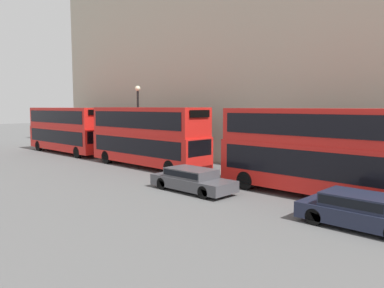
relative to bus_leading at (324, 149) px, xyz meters
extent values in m
cube|color=red|center=(0.00, 0.01, -0.91)|extent=(2.55, 10.70, 2.29)
cube|color=red|center=(0.00, 0.01, 1.09)|extent=(2.50, 10.49, 1.72)
cube|color=black|center=(0.00, 0.01, -0.64)|extent=(2.59, 9.85, 1.28)
cube|color=black|center=(0.00, 0.01, 1.18)|extent=(2.59, 9.85, 1.03)
cylinder|color=black|center=(-1.12, 3.76, -1.91)|extent=(0.30, 1.00, 1.00)
cylinder|color=black|center=(1.13, 3.76, -1.91)|extent=(0.30, 1.00, 1.00)
cube|color=red|center=(0.00, 13.40, -1.01)|extent=(2.55, 10.54, 2.08)
cube|color=red|center=(0.00, 13.40, 1.00)|extent=(2.50, 10.33, 1.95)
cube|color=black|center=(0.00, 13.40, -0.76)|extent=(2.59, 9.69, 1.17)
cube|color=black|center=(0.00, 13.40, 1.10)|extent=(2.59, 9.69, 1.17)
cube|color=black|center=(0.00, 8.16, -0.60)|extent=(2.17, 0.06, 1.04)
cube|color=black|center=(0.00, 8.16, 1.58)|extent=(1.78, 0.06, 0.47)
cylinder|color=black|center=(-1.12, 9.73, -1.91)|extent=(0.30, 1.00, 1.00)
cylinder|color=black|center=(1.13, 9.73, -1.91)|extent=(0.30, 1.00, 1.00)
cylinder|color=black|center=(-1.12, 17.07, -1.91)|extent=(0.30, 1.00, 1.00)
cylinder|color=black|center=(1.13, 17.07, -1.91)|extent=(0.30, 1.00, 1.00)
cube|color=red|center=(0.00, 25.43, -0.99)|extent=(2.55, 10.93, 2.12)
cube|color=red|center=(0.00, 25.43, 1.00)|extent=(2.50, 10.71, 1.85)
cube|color=black|center=(0.00, 25.43, -0.74)|extent=(2.59, 10.06, 1.19)
cube|color=black|center=(0.00, 25.43, 1.09)|extent=(2.59, 10.06, 1.11)
cube|color=black|center=(0.00, 19.99, -0.57)|extent=(2.17, 0.06, 1.06)
cube|color=black|center=(0.00, 19.99, 1.55)|extent=(1.78, 0.06, 0.44)
cylinder|color=black|center=(-1.12, 21.56, -1.91)|extent=(0.30, 1.00, 1.00)
cylinder|color=black|center=(1.13, 21.56, -1.91)|extent=(0.30, 1.00, 1.00)
cylinder|color=black|center=(-1.12, 29.29, -1.91)|extent=(0.30, 1.00, 1.00)
cylinder|color=black|center=(1.13, 29.29, -1.91)|extent=(0.30, 1.00, 1.00)
cube|color=#1E2338|center=(-3.40, -3.04, -1.93)|extent=(1.90, 4.34, 0.60)
cube|color=#1E2338|center=(-3.40, -2.93, -1.38)|extent=(1.67, 2.39, 0.50)
cube|color=black|center=(-3.40, -2.93, -1.36)|extent=(1.71, 2.27, 0.32)
cylinder|color=black|center=(-4.24, -1.65, -2.09)|extent=(0.22, 0.64, 0.64)
cylinder|color=black|center=(-2.56, -1.65, -2.09)|extent=(0.22, 0.64, 0.64)
cube|color=#47474C|center=(-3.40, 5.51, -1.94)|extent=(1.81, 4.73, 0.56)
cube|color=#47474C|center=(-3.40, 5.63, -1.43)|extent=(1.59, 2.60, 0.46)
cube|color=black|center=(-3.40, 5.63, -1.41)|extent=(1.63, 2.47, 0.29)
cylinder|color=black|center=(-4.20, 4.00, -2.09)|extent=(0.22, 0.64, 0.64)
cylinder|color=black|center=(-2.60, 4.00, -2.09)|extent=(0.22, 0.64, 0.64)
cylinder|color=black|center=(-4.20, 7.03, -2.09)|extent=(0.22, 0.64, 0.64)
cylinder|color=black|center=(-2.60, 7.03, -2.09)|extent=(0.22, 0.64, 0.64)
cylinder|color=black|center=(1.74, 16.72, 0.44)|extent=(0.18, 0.18, 5.69)
sphere|color=beige|center=(1.74, 16.72, 3.51)|extent=(0.44, 0.44, 0.44)
camera|label=1|loc=(-17.29, -7.90, 2.04)|focal=35.00mm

